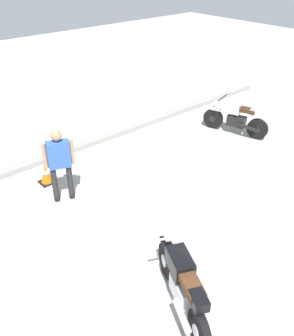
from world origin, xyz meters
name	(u,v)px	position (x,y,z in m)	size (l,w,h in m)	color
ground_plane	(228,207)	(0.00, 0.00, 0.00)	(40.00, 40.00, 0.00)	#ADAAA3
curb_edge	(109,136)	(0.00, 4.60, 0.07)	(14.00, 0.30, 0.15)	gray
motorcycle_black_cruiser	(182,284)	(-2.74, -1.20, 0.52)	(1.04, 1.95, 1.09)	black
motorcycle_silver_cruiser	(236,118)	(3.19, 2.32, 0.52)	(0.82, 2.04, 1.09)	black
person_in_blue_shirt	(60,161)	(-2.64, 2.70, 1.02)	(0.66, 0.45, 1.76)	#262628
traffic_cone	(46,174)	(-2.62, 3.59, 0.26)	(0.36, 0.36, 0.53)	black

